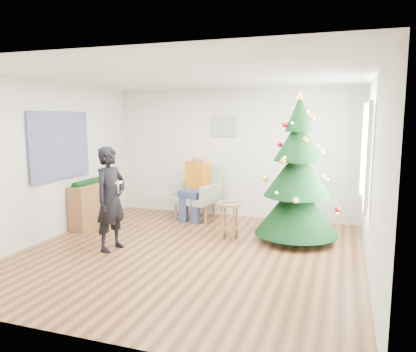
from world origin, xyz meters
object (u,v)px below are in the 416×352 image
(stool, at_px, (229,220))
(console, at_px, (91,205))
(christmas_tree, at_px, (298,175))
(standing_man, at_px, (111,199))
(armchair, at_px, (197,199))

(stool, bearing_deg, console, -179.62)
(christmas_tree, relative_size, standing_man, 1.54)
(christmas_tree, relative_size, armchair, 2.35)
(stool, bearing_deg, standing_man, -144.75)
(stool, distance_m, standing_man, 1.97)
(console, bearing_deg, armchair, 32.31)
(armchair, height_order, standing_man, standing_man)
(stool, bearing_deg, christmas_tree, 13.36)
(console, bearing_deg, standing_man, -45.46)
(stool, distance_m, armchair, 1.50)
(standing_man, height_order, console, standing_man)
(christmas_tree, bearing_deg, armchair, 156.94)
(standing_man, xyz_separation_m, console, (-1.13, 1.09, -0.40))
(armchair, relative_size, standing_man, 0.65)
(stool, distance_m, console, 2.70)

